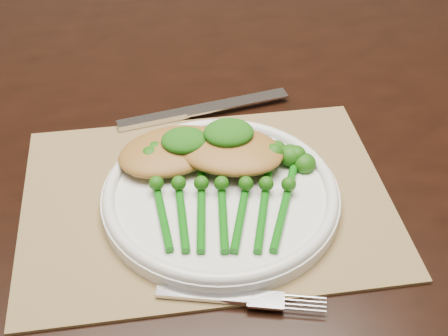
{
  "coord_description": "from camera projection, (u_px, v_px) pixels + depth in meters",
  "views": [
    {
      "loc": [
        0.05,
        -0.73,
        1.24
      ],
      "look_at": [
        0.12,
        -0.21,
        0.78
      ],
      "focal_mm": 50.0,
      "sensor_mm": 36.0,
      "label": 1
    }
  ],
  "objects": [
    {
      "name": "dining_table",
      "position": [
        208.0,
        299.0,
        1.06
      ],
      "size": [
        1.69,
        1.08,
        0.75
      ],
      "rotation": [
        0.0,
        0.0,
        0.11
      ],
      "color": "black",
      "rests_on": "ground"
    },
    {
      "name": "placemat",
      "position": [
        206.0,
        199.0,
        0.7
      ],
      "size": [
        0.42,
        0.31,
        0.0
      ],
      "primitive_type": "cube",
      "rotation": [
        0.0,
        0.0,
        0.02
      ],
      "color": "olive",
      "rests_on": "dining_table"
    },
    {
      "name": "dinner_plate",
      "position": [
        221.0,
        194.0,
        0.69
      ],
      "size": [
        0.26,
        0.26,
        0.02
      ],
      "color": "silver",
      "rests_on": "placemat"
    },
    {
      "name": "knife",
      "position": [
        188.0,
        112.0,
        0.82
      ],
      "size": [
        0.23,
        0.07,
        0.01
      ],
      "rotation": [
        0.0,
        0.0,
        0.2
      ],
      "color": "silver",
      "rests_on": "placemat"
    },
    {
      "name": "fork",
      "position": [
        252.0,
        299.0,
        0.59
      ],
      "size": [
        0.16,
        0.05,
        0.0
      ],
      "rotation": [
        0.0,
        0.0,
        -0.23
      ],
      "color": "silver",
      "rests_on": "placemat"
    },
    {
      "name": "chicken_fillet_left",
      "position": [
        171.0,
        151.0,
        0.72
      ],
      "size": [
        0.15,
        0.12,
        0.03
      ],
      "primitive_type": "ellipsoid",
      "rotation": [
        0.0,
        0.0,
        0.3
      ],
      "color": "#A06E2E",
      "rests_on": "dinner_plate"
    },
    {
      "name": "chicken_fillet_right",
      "position": [
        229.0,
        150.0,
        0.71
      ],
      "size": [
        0.15,
        0.13,
        0.03
      ],
      "primitive_type": "ellipsoid",
      "rotation": [
        0.0,
        0.0,
        -0.37
      ],
      "color": "#A06E2E",
      "rests_on": "dinner_plate"
    },
    {
      "name": "pesto_dollop_left",
      "position": [
        184.0,
        140.0,
        0.71
      ],
      "size": [
        0.05,
        0.04,
        0.02
      ],
      "primitive_type": "ellipsoid",
      "color": "#0F4309",
      "rests_on": "chicken_fillet_left"
    },
    {
      "name": "pesto_dollop_right",
      "position": [
        229.0,
        133.0,
        0.71
      ],
      "size": [
        0.06,
        0.05,
        0.02
      ],
      "primitive_type": "ellipsoid",
      "color": "#0F4309",
      "rests_on": "chicken_fillet_right"
    },
    {
      "name": "broccolini_bundle",
      "position": [
        222.0,
        203.0,
        0.67
      ],
      "size": [
        0.18,
        0.2,
        0.04
      ],
      "rotation": [
        0.0,
        0.0,
        -0.14
      ],
      "color": "#0C580B",
      "rests_on": "dinner_plate"
    }
  ]
}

